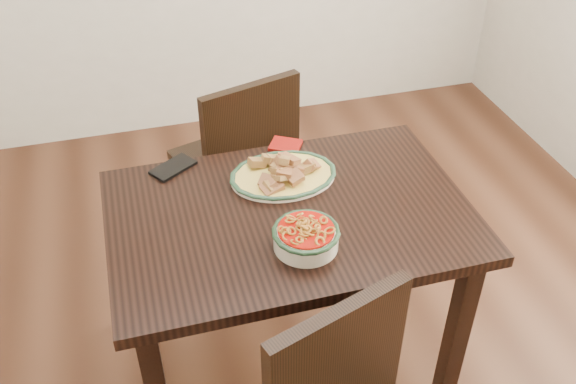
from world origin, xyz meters
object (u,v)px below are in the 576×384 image
object	(u,v)px
chair_far	(240,158)
noodle_bowl	(306,235)
dining_table	(290,236)
fish_plate	(283,167)
smartphone	(173,167)

from	to	relation	value
chair_far	noodle_bowl	size ratio (longest dim) A/B	4.45
dining_table	fish_plate	distance (m)	0.23
fish_plate	noodle_bowl	world-z (taller)	fish_plate
chair_far	smartphone	bearing A→B (deg)	32.87
chair_far	noodle_bowl	distance (m)	0.91
dining_table	smartphone	bearing A→B (deg)	134.34
dining_table	noodle_bowl	xyz separation A→B (m)	(0.00, -0.17, 0.15)
fish_plate	noodle_bowl	bearing A→B (deg)	-94.37
chair_far	noodle_bowl	xyz separation A→B (m)	(0.02, -0.86, 0.29)
dining_table	smartphone	world-z (taller)	smartphone
noodle_bowl	dining_table	bearing A→B (deg)	90.14
fish_plate	noodle_bowl	distance (m)	0.34
chair_far	fish_plate	bearing A→B (deg)	77.77
smartphone	noodle_bowl	bearing A→B (deg)	-90.52
dining_table	chair_far	xyz separation A→B (m)	(-0.02, 0.69, -0.14)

